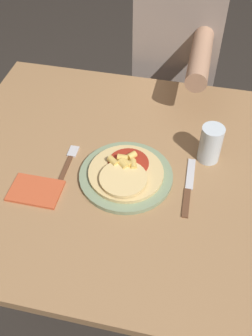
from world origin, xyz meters
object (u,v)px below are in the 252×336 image
Objects in this scene: fork at (68,163)px; drinking_glass at (211,144)px; dining_table at (114,190)px; pizza at (125,172)px; person_diner at (176,66)px; plate at (126,176)px; knife at (188,188)px.

drinking_glass is at bearing 15.74° from fork.
fork is 1.46× the size of drinking_glass.
pizza reaches higher than dining_table.
drinking_glass reaches higher than dining_table.
person_diner is (0.24, 0.68, -0.06)m from fork.
plate is 0.18m from knife.
person_diner is at bearing 100.04° from knife.
dining_table is 0.15m from pizza.
knife reaches higher than dining_table.
plate is at bearing -4.79° from fork.
person_diner is at bearing 70.23° from fork.
knife is at bearing -79.96° from person_diner.
dining_table is 4.66× the size of pizza.
drinking_glass reaches higher than pizza.
pizza is (0.05, -0.04, 0.14)m from dining_table.
dining_table is 0.14m from plate.
dining_table is 0.67m from person_diner.
knife is (0.18, 0.00, -0.02)m from pizza.
plate is at bearing -94.97° from person_diner.
person_diner reaches higher than knife.
fork is 0.37m from knife.
fork is 0.14× the size of person_diner.
fork reaches higher than dining_table.
knife is at bearing 0.41° from pizza.
person_diner reaches higher than dining_table.
dining_table is 0.84× the size of person_diner.
fork is at bearing -164.26° from drinking_glass.
drinking_glass is 0.60m from person_diner.
drinking_glass reaches higher than plate.
person_diner reaches higher than fork.
pizza is at bearing -41.65° from dining_table.
dining_table is 4.63× the size of knife.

